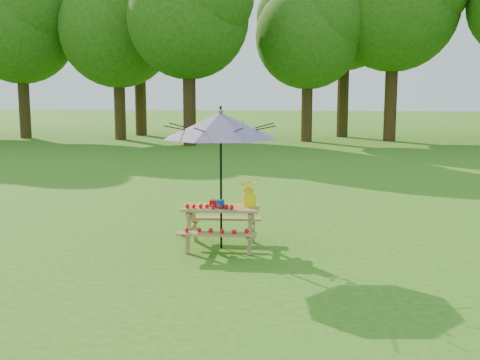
{
  "coord_description": "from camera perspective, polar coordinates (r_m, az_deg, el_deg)",
  "views": [
    {
      "loc": [
        -2.18,
        -5.09,
        2.54
      ],
      "look_at": [
        -3.09,
        4.15,
        1.1
      ],
      "focal_mm": 45.0,
      "sensor_mm": 36.0,
      "label": 1
    }
  ],
  "objects": [
    {
      "name": "patio_umbrella",
      "position": [
        9.33,
        -1.84,
        5.18
      ],
      "size": [
        2.29,
        2.29,
        2.25
      ],
      "color": "black",
      "rests_on": "ground"
    },
    {
      "name": "tomatoes_row",
      "position": [
        9.34,
        -2.86,
        -2.52
      ],
      "size": [
        0.77,
        0.13,
        0.07
      ],
      "primitive_type": null,
      "color": "red",
      "rests_on": "picnic_table"
    },
    {
      "name": "produce_bins",
      "position": [
        9.49,
        -2.09,
        -2.22
      ],
      "size": [
        0.25,
        0.43,
        0.13
      ],
      "color": "#B60E0E",
      "rests_on": "picnic_table"
    },
    {
      "name": "flower_bucket",
      "position": [
        9.48,
        0.91,
        -1.02
      ],
      "size": [
        0.31,
        0.28,
        0.47
      ],
      "color": "#FFEE0D",
      "rests_on": "picnic_table"
    },
    {
      "name": "picnic_table",
      "position": [
        9.57,
        -1.8,
        -4.56
      ],
      "size": [
        1.2,
        1.32,
        0.67
      ],
      "color": "#9E7247",
      "rests_on": "ground"
    }
  ]
}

